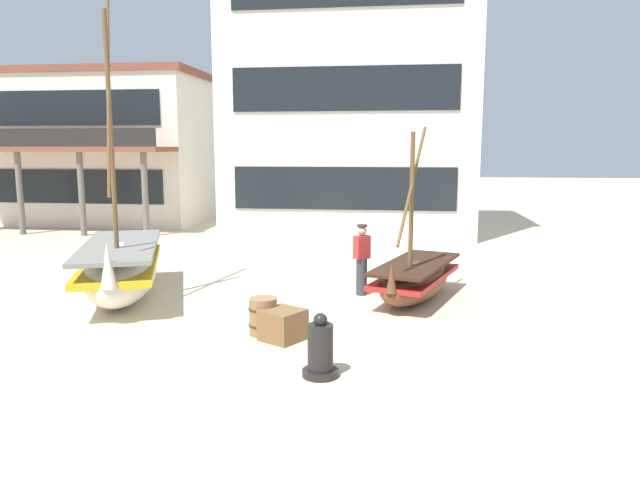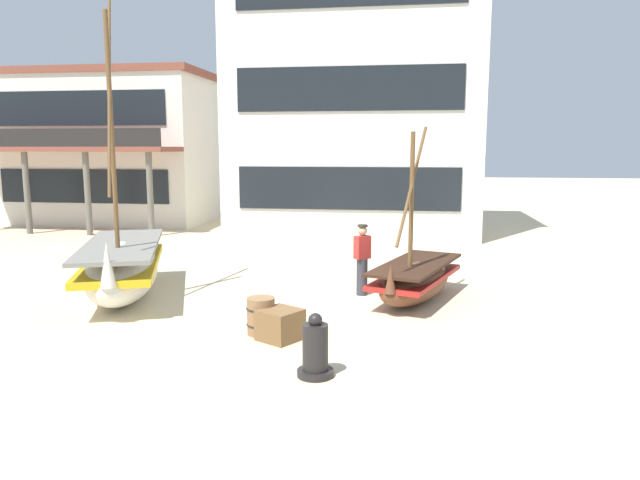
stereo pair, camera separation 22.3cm
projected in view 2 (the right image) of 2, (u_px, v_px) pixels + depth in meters
name	position (u px, v px, depth m)	size (l,w,h in m)	color
ground_plane	(313.00, 312.00, 12.55)	(120.00, 120.00, 0.00)	beige
fishing_boat_near_left	(415.00, 279.00, 13.44)	(2.25, 3.61, 3.94)	brown
fishing_boat_centre_large	(122.00, 267.00, 13.67)	(3.14, 4.98, 6.99)	silver
fisherman_by_hull	(362.00, 260.00, 13.89)	(0.42, 0.40, 1.68)	#33333D
capstan_winch	(315.00, 351.00, 8.98)	(0.56, 0.56, 0.99)	black
wooden_barrel	(261.00, 316.00, 11.02)	(0.56, 0.56, 0.70)	olive
cargo_crate	(280.00, 325.00, 10.71)	(0.67, 0.67, 0.56)	brown
harbor_building_main	(356.00, 97.00, 24.36)	(10.18, 6.70, 11.07)	white
harbor_building_annex	(110.00, 148.00, 27.68)	(9.56, 7.57, 6.90)	silver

